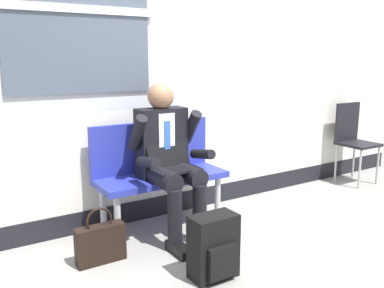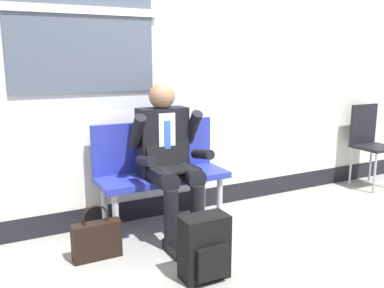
{
  "view_description": "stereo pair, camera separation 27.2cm",
  "coord_description": "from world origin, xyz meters",
  "px_view_note": "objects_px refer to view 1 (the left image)",
  "views": [
    {
      "loc": [
        -1.87,
        -2.54,
        1.42
      ],
      "look_at": [
        -0.17,
        0.16,
        0.75
      ],
      "focal_mm": 38.85,
      "sensor_mm": 36.0,
      "label": 1
    },
    {
      "loc": [
        -1.64,
        -2.68,
        1.42
      ],
      "look_at": [
        -0.17,
        0.16,
        0.75
      ],
      "focal_mm": 38.85,
      "sensor_mm": 36.0,
      "label": 2
    }
  ],
  "objects_px": {
    "bench_with_person": "(158,167)",
    "person_seated": "(169,157)",
    "handbag": "(100,243)",
    "folding_chair": "(353,135)",
    "backpack": "(214,248)"
  },
  "relations": [
    {
      "from": "person_seated",
      "to": "folding_chair",
      "type": "distance_m",
      "value": 2.52
    },
    {
      "from": "person_seated",
      "to": "backpack",
      "type": "height_order",
      "value": "person_seated"
    },
    {
      "from": "handbag",
      "to": "folding_chair",
      "type": "xyz_separation_m",
      "value": [
        3.15,
        0.34,
        0.4
      ]
    },
    {
      "from": "bench_with_person",
      "to": "folding_chair",
      "type": "relative_size",
      "value": 1.18
    },
    {
      "from": "bench_with_person",
      "to": "backpack",
      "type": "distance_m",
      "value": 0.99
    },
    {
      "from": "bench_with_person",
      "to": "person_seated",
      "type": "height_order",
      "value": "person_seated"
    },
    {
      "from": "bench_with_person",
      "to": "person_seated",
      "type": "relative_size",
      "value": 0.88
    },
    {
      "from": "backpack",
      "to": "bench_with_person",
      "type": "bearing_deg",
      "value": 84.8
    },
    {
      "from": "backpack",
      "to": "folding_chair",
      "type": "relative_size",
      "value": 0.47
    },
    {
      "from": "bench_with_person",
      "to": "folding_chair",
      "type": "distance_m",
      "value": 2.51
    },
    {
      "from": "person_seated",
      "to": "backpack",
      "type": "distance_m",
      "value": 0.87
    },
    {
      "from": "bench_with_person",
      "to": "folding_chair",
      "type": "bearing_deg",
      "value": -0.21
    },
    {
      "from": "bench_with_person",
      "to": "folding_chair",
      "type": "height_order",
      "value": "folding_chair"
    },
    {
      "from": "bench_with_person",
      "to": "person_seated",
      "type": "bearing_deg",
      "value": -90.0
    },
    {
      "from": "backpack",
      "to": "handbag",
      "type": "bearing_deg",
      "value": 133.06
    }
  ]
}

